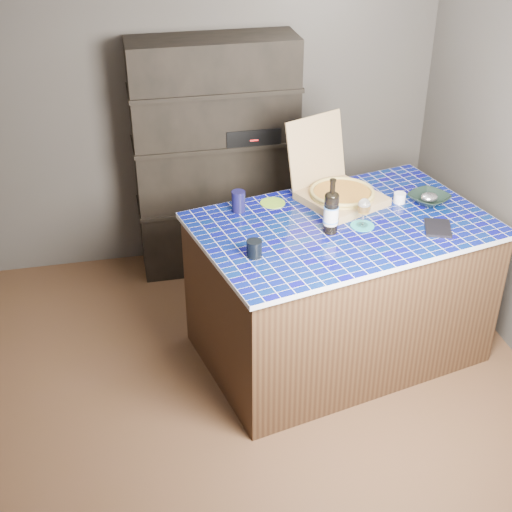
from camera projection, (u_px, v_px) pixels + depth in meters
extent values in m
plane|color=#4F3321|center=(259.00, 384.00, 4.53)|extent=(3.50, 3.50, 0.00)
plane|color=#433F3A|center=(210.00, 104.00, 5.34)|extent=(3.50, 0.00, 3.50)
plane|color=#433F3A|center=(369.00, 442.00, 2.41)|extent=(3.50, 0.00, 3.50)
cube|color=black|center=(216.00, 159.00, 5.34)|extent=(1.20, 0.40, 1.80)
cube|color=black|center=(250.00, 130.00, 5.23)|extent=(0.40, 0.32, 0.12)
cube|color=#442D1A|center=(339.00, 291.00, 4.59)|extent=(1.92, 1.43, 0.94)
cube|color=#051A4D|center=(344.00, 225.00, 4.34)|extent=(1.97, 1.48, 0.03)
cube|color=tan|center=(342.00, 199.00, 4.56)|extent=(0.59, 0.59, 0.05)
cube|color=tan|center=(316.00, 150.00, 4.62)|extent=(0.45, 0.28, 0.44)
cylinder|color=tan|center=(342.00, 194.00, 4.54)|extent=(0.41, 0.41, 0.01)
cylinder|color=maroon|center=(342.00, 192.00, 4.54)|extent=(0.36, 0.36, 0.01)
torus|color=tan|center=(342.00, 192.00, 4.54)|extent=(0.42, 0.42, 0.02)
cylinder|color=black|center=(331.00, 214.00, 4.18)|extent=(0.09, 0.09, 0.24)
ellipsoid|color=black|center=(332.00, 196.00, 4.12)|extent=(0.09, 0.09, 0.05)
cylinder|color=black|center=(333.00, 187.00, 4.09)|extent=(0.03, 0.03, 0.10)
cylinder|color=silver|center=(331.00, 216.00, 4.18)|extent=(0.09, 0.09, 0.11)
cylinder|color=#4386E5|center=(331.00, 221.00, 4.20)|extent=(0.09, 0.09, 0.01)
cylinder|color=#4386E5|center=(331.00, 207.00, 4.15)|extent=(0.09, 0.09, 0.01)
cylinder|color=teal|center=(362.00, 226.00, 4.30)|extent=(0.14, 0.14, 0.01)
cylinder|color=white|center=(362.00, 225.00, 4.29)|extent=(0.07, 0.07, 0.01)
cylinder|color=white|center=(363.00, 219.00, 4.27)|extent=(0.01, 0.01, 0.08)
ellipsoid|color=white|center=(364.00, 207.00, 4.23)|extent=(0.08, 0.08, 0.11)
cylinder|color=#B4791C|center=(364.00, 208.00, 4.23)|extent=(0.07, 0.07, 0.05)
cylinder|color=white|center=(364.00, 204.00, 4.22)|extent=(0.07, 0.07, 0.02)
cylinder|color=black|center=(254.00, 249.00, 3.97)|extent=(0.09, 0.09, 0.10)
cube|color=black|center=(438.00, 228.00, 4.26)|extent=(0.21, 0.25, 0.02)
imported|color=black|center=(429.00, 199.00, 4.55)|extent=(0.33, 0.33, 0.06)
ellipsoid|color=silver|center=(429.00, 197.00, 4.54)|extent=(0.11, 0.10, 0.05)
cylinder|color=white|center=(400.00, 198.00, 4.55)|extent=(0.08, 0.08, 0.06)
cylinder|color=#100E33|center=(238.00, 201.00, 4.43)|extent=(0.09, 0.09, 0.14)
cylinder|color=#76AC24|center=(273.00, 203.00, 4.56)|extent=(0.16, 0.16, 0.01)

